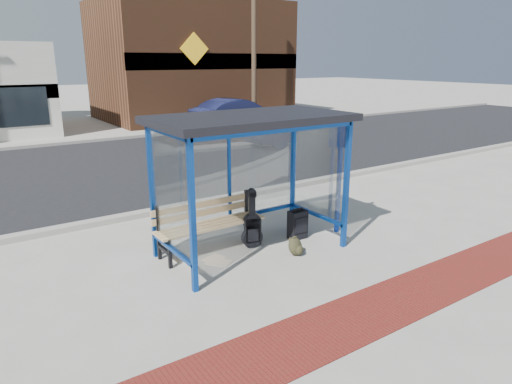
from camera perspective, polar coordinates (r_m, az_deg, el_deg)
ground at (r=8.20m, az=-0.51°, el=-7.40°), size 120.00×120.00×0.00m
brick_paver_strip at (r=6.44m, az=12.84°, el=-14.89°), size 60.00×1.00×0.01m
curb_near at (r=10.57m, az=-9.23°, el=-1.77°), size 60.00×0.25×0.12m
street_asphalt at (r=15.22m, az=-17.41°, el=3.01°), size 60.00×10.00×0.00m
curb_far at (r=20.07m, az=-21.75°, el=5.82°), size 60.00×0.25×0.12m
far_sidewalk at (r=21.92m, az=-22.86°, el=6.34°), size 60.00×4.00×0.01m
bus_shelter at (r=7.67m, az=-0.84°, el=7.10°), size 3.30×1.80×2.42m
storefront_brown at (r=27.58m, az=-8.20°, el=15.89°), size 10.00×7.08×6.40m
tree_right at (r=32.88m, az=-3.74°, el=19.97°), size 3.60×3.60×7.03m
utility_pole_east at (r=23.67m, az=-0.27°, el=18.21°), size 1.60×0.24×8.00m
bench at (r=8.10m, az=-5.91°, el=-3.74°), size 2.01×0.51×0.94m
guitar_bag at (r=8.22m, az=-0.50°, el=-4.45°), size 0.40×0.19×1.05m
suitcase at (r=8.70m, az=5.22°, el=-4.08°), size 0.35×0.23×0.60m
backpack at (r=8.01m, az=4.99°, el=-6.83°), size 0.31×0.29×0.33m
sign_post at (r=8.87m, az=10.45°, el=2.91°), size 0.09×0.29×2.29m
newspaper_a at (r=8.01m, az=-8.91°, el=-8.20°), size 0.53×0.52×0.01m
newspaper_b at (r=7.79m, az=-4.68°, el=-8.76°), size 0.47×0.49×0.01m
newspaper_c at (r=7.93m, az=-5.27°, el=-8.31°), size 0.44×0.39×0.01m
parked_car at (r=22.33m, az=-2.37°, el=9.70°), size 4.68×1.90×1.51m
fire_hydrant at (r=25.35m, az=3.51°, el=9.63°), size 0.32×0.21×0.72m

